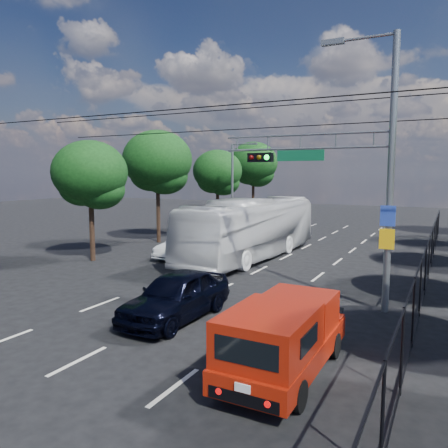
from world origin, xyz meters
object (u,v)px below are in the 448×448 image
Objects in this scene: signal_mast at (355,162)px; white_van at (184,246)px; white_bus at (251,228)px; navy_hatchback at (176,295)px; red_pickup at (284,335)px.

white_van is (-10.44, 5.06, -4.58)m from signal_mast.
white_bus reaches higher than white_van.
white_bus is at bearing 135.67° from signal_mast.
white_bus is (-2.09, 10.82, 0.91)m from navy_hatchback.
signal_mast is 10.35m from white_bus.
signal_mast reaches higher than navy_hatchback.
red_pickup is 0.41× the size of white_bus.
red_pickup is 5.10m from navy_hatchback.
white_bus is (-6.68, 13.05, 0.72)m from red_pickup.
navy_hatchback is at bearing -140.44° from signal_mast.
signal_mast is at bearing -21.44° from white_van.
white_bus reaches higher than red_pickup.
red_pickup is 1.06× the size of navy_hatchback.
white_van is at bearing 131.91° from red_pickup.
red_pickup is 14.68m from white_bus.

